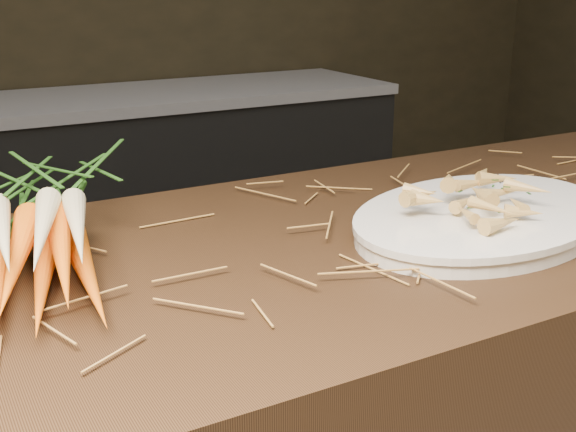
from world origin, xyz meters
name	(u,v)px	position (x,y,z in m)	size (l,w,h in m)	color
back_counter	(171,192)	(0.30, 2.18, 0.42)	(1.82, 0.62, 0.84)	black
straw_bedding	(394,219)	(0.00, 0.30, 0.91)	(1.40, 0.60, 0.02)	olive
root_veg_bunch	(43,213)	(-0.50, 0.46, 0.95)	(0.28, 0.60, 0.11)	#C83D04
serving_platter	(482,220)	(0.11, 0.22, 0.91)	(0.48, 0.32, 0.03)	white
roasted_veg_heap	(484,196)	(0.11, 0.22, 0.95)	(0.23, 0.17, 0.05)	gold
serving_fork	(548,192)	(0.28, 0.25, 0.93)	(0.02, 0.18, 0.00)	silver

